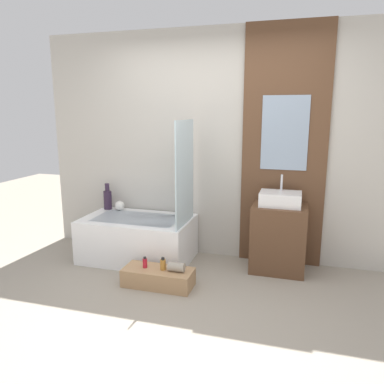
{
  "coord_description": "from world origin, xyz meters",
  "views": [
    {
      "loc": [
        0.94,
        -2.63,
        1.69
      ],
      "look_at": [
        -0.03,
        0.69,
        0.95
      ],
      "focal_mm": 35.0,
      "sensor_mm": 36.0,
      "label": 1
    }
  ],
  "objects_px": {
    "wooden_step_bench": "(158,277)",
    "vase_tall_dark": "(108,199)",
    "bottle_soap_secondary": "(163,264)",
    "vase_round_light": "(120,205)",
    "sink": "(280,199)",
    "bathtub": "(138,238)",
    "bottle_soap_primary": "(145,263)"
  },
  "relations": [
    {
      "from": "vase_round_light",
      "to": "bathtub",
      "type": "bearing_deg",
      "value": -37.09
    },
    {
      "from": "wooden_step_bench",
      "to": "bottle_soap_secondary",
      "type": "distance_m",
      "value": 0.15
    },
    {
      "from": "bathtub",
      "to": "bottle_soap_primary",
      "type": "bearing_deg",
      "value": -59.73
    },
    {
      "from": "vase_round_light",
      "to": "bottle_soap_secondary",
      "type": "xyz_separation_m",
      "value": [
        0.89,
        -0.85,
        -0.32
      ]
    },
    {
      "from": "bathtub",
      "to": "wooden_step_bench",
      "type": "distance_m",
      "value": 0.77
    },
    {
      "from": "sink",
      "to": "vase_tall_dark",
      "type": "bearing_deg",
      "value": 176.21
    },
    {
      "from": "vase_tall_dark",
      "to": "vase_round_light",
      "type": "distance_m",
      "value": 0.18
    },
    {
      "from": "wooden_step_bench",
      "to": "vase_tall_dark",
      "type": "bearing_deg",
      "value": 139.33
    },
    {
      "from": "bathtub",
      "to": "vase_tall_dark",
      "type": "relative_size",
      "value": 3.83
    },
    {
      "from": "bathtub",
      "to": "sink",
      "type": "relative_size",
      "value": 2.92
    },
    {
      "from": "sink",
      "to": "bottle_soap_primary",
      "type": "height_order",
      "value": "sink"
    },
    {
      "from": "bathtub",
      "to": "sink",
      "type": "bearing_deg",
      "value": 4.98
    },
    {
      "from": "vase_round_light",
      "to": "vase_tall_dark",
      "type": "bearing_deg",
      "value": 177.26
    },
    {
      "from": "vase_tall_dark",
      "to": "sink",
      "type": "bearing_deg",
      "value": -3.79
    },
    {
      "from": "vase_round_light",
      "to": "bottle_soap_primary",
      "type": "height_order",
      "value": "vase_round_light"
    },
    {
      "from": "vase_tall_dark",
      "to": "bottle_soap_secondary",
      "type": "relative_size",
      "value": 2.58
    },
    {
      "from": "vase_tall_dark",
      "to": "bathtub",
      "type": "bearing_deg",
      "value": -27.99
    },
    {
      "from": "sink",
      "to": "bottle_soap_secondary",
      "type": "distance_m",
      "value": 1.39
    },
    {
      "from": "vase_tall_dark",
      "to": "bottle_soap_primary",
      "type": "height_order",
      "value": "vase_tall_dark"
    },
    {
      "from": "wooden_step_bench",
      "to": "bottle_soap_primary",
      "type": "height_order",
      "value": "bottle_soap_primary"
    },
    {
      "from": "vase_tall_dark",
      "to": "bottle_soap_secondary",
      "type": "bearing_deg",
      "value": -39.25
    },
    {
      "from": "wooden_step_bench",
      "to": "sink",
      "type": "height_order",
      "value": "sink"
    },
    {
      "from": "vase_round_light",
      "to": "wooden_step_bench",
      "type": "bearing_deg",
      "value": -45.58
    },
    {
      "from": "sink",
      "to": "wooden_step_bench",
      "type": "bearing_deg",
      "value": -146.89
    },
    {
      "from": "wooden_step_bench",
      "to": "vase_round_light",
      "type": "bearing_deg",
      "value": 134.42
    },
    {
      "from": "wooden_step_bench",
      "to": "vase_tall_dark",
      "type": "xyz_separation_m",
      "value": [
        -1.0,
        0.86,
        0.54
      ]
    },
    {
      "from": "vase_round_light",
      "to": "bottle_soap_primary",
      "type": "distance_m",
      "value": 1.15
    },
    {
      "from": "wooden_step_bench",
      "to": "bottle_soap_secondary",
      "type": "bearing_deg",
      "value": -0.0
    },
    {
      "from": "bathtub",
      "to": "vase_round_light",
      "type": "relative_size",
      "value": 10.76
    },
    {
      "from": "bottle_soap_primary",
      "to": "bottle_soap_secondary",
      "type": "relative_size",
      "value": 0.88
    },
    {
      "from": "sink",
      "to": "vase_tall_dark",
      "type": "distance_m",
      "value": 2.11
    },
    {
      "from": "sink",
      "to": "bottle_soap_secondary",
      "type": "xyz_separation_m",
      "value": [
        -1.05,
        -0.72,
        -0.56
      ]
    }
  ]
}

